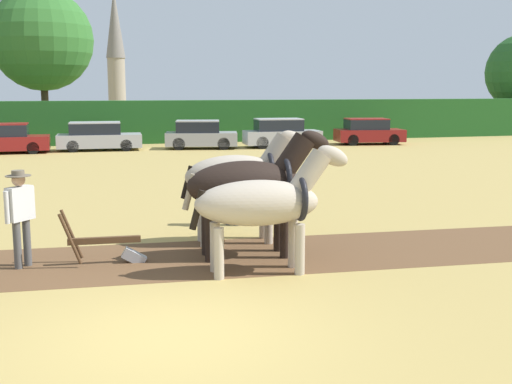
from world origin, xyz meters
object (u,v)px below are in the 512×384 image
at_px(draft_horse_lead_right, 251,184).
at_px(parked_car_center, 5,139).
at_px(draft_horse_trail_left, 240,176).
at_px(parked_car_right, 200,135).
at_px(tree_center_left, 42,40).
at_px(plow, 111,247).
at_px(farmer_beside_team, 232,187).
at_px(church_spire, 116,49).
at_px(parked_car_far_right, 281,133).
at_px(farmer_at_plow, 20,210).
at_px(parked_car_end_right, 368,132).
at_px(parked_car_center_right, 98,137).
at_px(draft_horse_lead_left, 264,202).

height_order(draft_horse_lead_right, parked_car_center, draft_horse_lead_right).
bearing_deg(draft_horse_trail_left, parked_car_right, 85.51).
height_order(tree_center_left, parked_car_center, tree_center_left).
xyz_separation_m(plow, parked_car_center, (-4.13, 22.48, 0.40)).
bearing_deg(tree_center_left, draft_horse_lead_right, -80.30).
bearing_deg(farmer_beside_team, church_spire, 36.40).
distance_m(draft_horse_trail_left, parked_car_far_right, 22.23).
distance_m(farmer_at_plow, parked_car_right, 23.35).
height_order(parked_car_far_right, parked_car_end_right, parked_car_far_right).
relative_size(parked_car_center, parked_car_center_right, 0.94).
xyz_separation_m(parked_car_center_right, parked_car_far_right, (9.83, -0.85, 0.05)).
distance_m(farmer_beside_team, parked_car_end_right, 23.48).
bearing_deg(parked_car_center_right, parked_car_far_right, -2.45).
relative_size(tree_center_left, parked_car_right, 2.25).
bearing_deg(parked_car_right, farmer_beside_team, -86.53).
height_order(church_spire, parked_car_far_right, church_spire).
height_order(plow, parked_car_right, parked_car_right).
distance_m(parked_car_far_right, parked_car_end_right, 5.53).
bearing_deg(draft_horse_lead_left, parked_car_end_right, 64.67).
bearing_deg(tree_center_left, farmer_at_plow, -88.27).
distance_m(church_spire, parked_car_center_right, 48.49).
distance_m(draft_horse_lead_right, parked_car_center_right, 23.05).
bearing_deg(plow, farmer_beside_team, 46.03).
distance_m(church_spire, farmer_at_plow, 70.96).
xyz_separation_m(tree_center_left, parked_car_end_right, (18.27, -7.66, -5.42)).
distance_m(farmer_beside_team, parked_car_center, 21.01).
height_order(farmer_beside_team, parked_car_center_right, farmer_beside_team).
bearing_deg(farmer_beside_team, tree_center_left, 48.73).
xyz_separation_m(farmer_beside_team, parked_car_center_right, (-2.54, 20.05, -0.22)).
height_order(parked_car_center, parked_car_center_right, parked_car_center).
relative_size(farmer_beside_team, parked_car_far_right, 0.38).
height_order(tree_center_left, farmer_at_plow, tree_center_left).
distance_m(plow, parked_car_center_right, 22.77).
height_order(farmer_at_plow, farmer_beside_team, farmer_at_plow).
xyz_separation_m(draft_horse_trail_left, parked_car_center_right, (-2.30, 21.76, -0.70)).
distance_m(farmer_at_plow, parked_car_center, 22.47).
bearing_deg(farmer_at_plow, parked_car_far_right, 103.35).
distance_m(farmer_beside_team, parked_car_far_right, 20.53).
bearing_deg(draft_horse_trail_left, parked_car_center, 111.44).
bearing_deg(parked_car_center_right, tree_center_left, 114.39).
distance_m(parked_car_right, parked_car_far_right, 4.48).
height_order(church_spire, parked_car_center_right, church_spire).
relative_size(draft_horse_trail_left, farmer_beside_team, 1.71).
bearing_deg(draft_horse_lead_left, plow, 156.34).
relative_size(draft_horse_lead_left, draft_horse_lead_right, 0.99).
height_order(draft_horse_trail_left, plow, draft_horse_trail_left).
relative_size(tree_center_left, parked_car_end_right, 2.25).
height_order(tree_center_left, draft_horse_lead_left, tree_center_left).
xyz_separation_m(parked_car_center_right, parked_car_right, (5.37, -0.46, 0.02)).
relative_size(draft_horse_lead_right, parked_car_center, 0.72).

